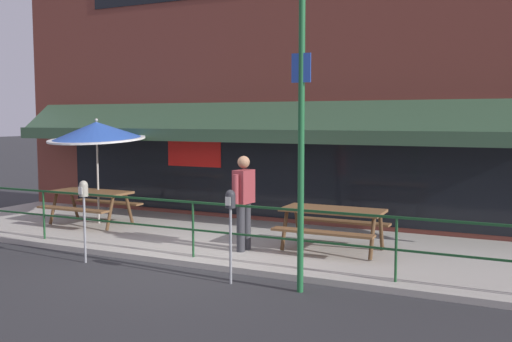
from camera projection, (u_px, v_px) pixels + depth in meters
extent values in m
plane|color=#2D2D30|center=(184.00, 267.00, 9.53)|extent=(120.00, 120.00, 0.00)
cube|color=#ADA89E|center=(239.00, 241.00, 11.32)|extent=(15.00, 4.00, 0.10)
cube|color=brown|center=(284.00, 43.00, 12.96)|extent=(15.00, 0.50, 8.35)
cube|color=black|center=(279.00, 168.00, 12.98)|extent=(12.00, 0.02, 2.30)
cube|color=red|center=(194.00, 152.00, 13.91)|extent=(1.50, 0.02, 0.70)
cube|color=#335138|center=(269.00, 117.00, 12.39)|extent=(13.80, 0.92, 0.70)
cube|color=#335138|center=(259.00, 136.00, 11.97)|extent=(13.80, 0.08, 0.28)
cylinder|color=#194723|center=(44.00, 215.00, 11.23)|extent=(0.04, 0.04, 0.95)
cylinder|color=#194723|center=(193.00, 230.00, 9.74)|extent=(0.04, 0.04, 0.95)
cylinder|color=#194723|center=(396.00, 250.00, 8.25)|extent=(0.04, 0.04, 0.95)
cube|color=#194723|center=(193.00, 202.00, 9.70)|extent=(13.80, 0.04, 0.04)
cube|color=#194723|center=(193.00, 230.00, 9.74)|extent=(13.80, 0.03, 0.03)
cube|color=brown|center=(91.00, 192.00, 12.67)|extent=(1.80, 0.80, 0.05)
cube|color=brown|center=(72.00, 209.00, 12.17)|extent=(1.80, 0.26, 0.04)
cube|color=brown|center=(108.00, 202.00, 13.22)|extent=(1.80, 0.26, 0.04)
cylinder|color=brown|center=(110.00, 213.00, 12.07)|extent=(0.07, 0.30, 0.73)
cylinder|color=brown|center=(129.00, 209.00, 12.64)|extent=(0.07, 0.30, 0.73)
cylinder|color=brown|center=(54.00, 208.00, 12.76)|extent=(0.07, 0.30, 0.73)
cylinder|color=brown|center=(74.00, 204.00, 13.33)|extent=(0.07, 0.30, 0.73)
cube|color=brown|center=(333.00, 210.00, 10.18)|extent=(1.80, 0.80, 0.05)
cube|color=brown|center=(322.00, 232.00, 9.68)|extent=(1.80, 0.26, 0.04)
cube|color=brown|center=(342.00, 221.00, 10.72)|extent=(1.80, 0.26, 0.04)
cylinder|color=brown|center=(372.00, 238.00, 9.58)|extent=(0.07, 0.30, 0.73)
cylinder|color=brown|center=(381.00, 231.00, 10.15)|extent=(0.07, 0.30, 0.73)
cylinder|color=brown|center=(284.00, 230.00, 10.27)|extent=(0.07, 0.30, 0.73)
cylinder|color=brown|center=(297.00, 224.00, 10.84)|extent=(0.07, 0.30, 0.73)
cylinder|color=#B7B2A8|center=(98.00, 173.00, 12.85)|extent=(0.04, 0.04, 2.30)
cone|color=#2D56B7|center=(97.00, 131.00, 12.76)|extent=(2.10, 2.12, 0.54)
cylinder|color=white|center=(97.00, 139.00, 12.78)|extent=(2.14, 2.14, 0.18)
sphere|color=#B7B2A8|center=(96.00, 120.00, 12.74)|extent=(0.07, 0.07, 0.07)
cylinder|color=#333338|center=(241.00, 228.00, 10.15)|extent=(0.15, 0.15, 0.86)
cylinder|color=#333338|center=(247.00, 226.00, 10.32)|extent=(0.15, 0.15, 0.86)
cube|color=maroon|center=(244.00, 187.00, 10.17)|extent=(0.28, 0.42, 0.60)
cylinder|color=maroon|center=(236.00, 190.00, 9.95)|extent=(0.10, 0.10, 0.54)
cylinder|color=maroon|center=(251.00, 187.00, 10.39)|extent=(0.10, 0.10, 0.54)
sphere|color=#9E7051|center=(244.00, 162.00, 10.13)|extent=(0.22, 0.22, 0.22)
cylinder|color=gray|center=(85.00, 230.00, 9.74)|extent=(0.04, 0.04, 1.15)
cylinder|color=gray|center=(84.00, 191.00, 9.68)|extent=(0.15, 0.15, 0.20)
sphere|color=gray|center=(83.00, 185.00, 9.67)|extent=(0.14, 0.14, 0.14)
cube|color=silver|center=(80.00, 191.00, 9.61)|extent=(0.08, 0.01, 0.13)
cylinder|color=gray|center=(231.00, 246.00, 8.50)|extent=(0.04, 0.04, 1.15)
cylinder|color=#2D2D33|center=(230.00, 201.00, 8.44)|extent=(0.15, 0.15, 0.20)
sphere|color=#2D2D33|center=(230.00, 195.00, 8.43)|extent=(0.14, 0.14, 0.14)
cube|color=silver|center=(228.00, 201.00, 8.36)|extent=(0.08, 0.01, 0.13)
cylinder|color=#1E6033|center=(301.00, 138.00, 7.95)|extent=(0.09, 0.09, 4.40)
cube|color=blue|center=(301.00, 68.00, 7.84)|extent=(0.28, 0.02, 0.40)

